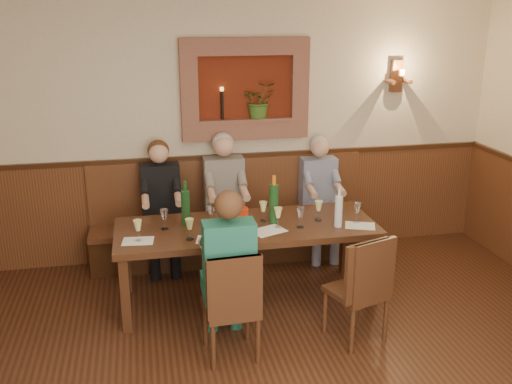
{
  "coord_description": "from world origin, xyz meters",
  "views": [
    {
      "loc": [
        -0.91,
        -2.99,
        2.66
      ],
      "look_at": [
        0.1,
        1.9,
        1.05
      ],
      "focal_mm": 40.0,
      "sensor_mm": 36.0,
      "label": 1
    }
  ],
  "objects_px": {
    "dining_table": "(247,233)",
    "wine_bottle_green_b": "(186,207)",
    "person_chair_front": "(228,284)",
    "spittoon_bucket": "(238,220)",
    "chair_near_left": "(231,325)",
    "wine_bottle_green_a": "(274,203)",
    "person_bench_mid": "(226,212)",
    "bench": "(231,231)",
    "person_bench_right": "(319,208)",
    "person_bench_left": "(162,218)",
    "water_bottle": "(339,211)",
    "chair_near_right": "(357,309)"
  },
  "relations": [
    {
      "from": "dining_table",
      "to": "wine_bottle_green_b",
      "type": "relative_size",
      "value": 5.68
    },
    {
      "from": "chair_near_right",
      "to": "person_chair_front",
      "type": "bearing_deg",
      "value": 156.17
    },
    {
      "from": "chair_near_right",
      "to": "person_bench_mid",
      "type": "distance_m",
      "value": 1.93
    },
    {
      "from": "chair_near_left",
      "to": "wine_bottle_green_a",
      "type": "bearing_deg",
      "value": 56.28
    },
    {
      "from": "spittoon_bucket",
      "to": "person_bench_mid",
      "type": "bearing_deg",
      "value": 87.86
    },
    {
      "from": "person_bench_left",
      "to": "wine_bottle_green_a",
      "type": "bearing_deg",
      "value": -39.0
    },
    {
      "from": "person_bench_mid",
      "to": "person_bench_right",
      "type": "xyz_separation_m",
      "value": [
        1.05,
        0.0,
        -0.04
      ]
    },
    {
      "from": "person_bench_mid",
      "to": "wine_bottle_green_b",
      "type": "xyz_separation_m",
      "value": [
        -0.48,
        -0.72,
        0.33
      ]
    },
    {
      "from": "chair_near_left",
      "to": "person_chair_front",
      "type": "xyz_separation_m",
      "value": [
        -0.0,
        0.14,
        0.3
      ]
    },
    {
      "from": "bench",
      "to": "chair_near_left",
      "type": "distance_m",
      "value": 1.88
    },
    {
      "from": "person_bench_mid",
      "to": "person_bench_right",
      "type": "relative_size",
      "value": 1.06
    },
    {
      "from": "dining_table",
      "to": "bench",
      "type": "bearing_deg",
      "value": 90.0
    },
    {
      "from": "person_bench_mid",
      "to": "water_bottle",
      "type": "xyz_separation_m",
      "value": [
        0.89,
        -1.04,
        0.31
      ]
    },
    {
      "from": "chair_near_left",
      "to": "chair_near_right",
      "type": "height_order",
      "value": "chair_near_right"
    },
    {
      "from": "spittoon_bucket",
      "to": "wine_bottle_green_b",
      "type": "xyz_separation_m",
      "value": [
        -0.44,
        0.25,
        0.07
      ]
    },
    {
      "from": "person_bench_left",
      "to": "person_bench_mid",
      "type": "xyz_separation_m",
      "value": [
        0.67,
        -0.0,
        0.02
      ]
    },
    {
      "from": "dining_table",
      "to": "person_bench_mid",
      "type": "height_order",
      "value": "person_bench_mid"
    },
    {
      "from": "chair_near_left",
      "to": "wine_bottle_green_a",
      "type": "relative_size",
      "value": 2.04
    },
    {
      "from": "person_bench_mid",
      "to": "person_bench_right",
      "type": "bearing_deg",
      "value": 0.14
    },
    {
      "from": "chair_near_left",
      "to": "wine_bottle_green_a",
      "type": "height_order",
      "value": "wine_bottle_green_a"
    },
    {
      "from": "person_bench_right",
      "to": "wine_bottle_green_a",
      "type": "relative_size",
      "value": 2.96
    },
    {
      "from": "person_chair_front",
      "to": "wine_bottle_green_b",
      "type": "bearing_deg",
      "value": 105.38
    },
    {
      "from": "person_bench_left",
      "to": "water_bottle",
      "type": "xyz_separation_m",
      "value": [
        1.56,
        -1.04,
        0.34
      ]
    },
    {
      "from": "bench",
      "to": "wine_bottle_green_a",
      "type": "relative_size",
      "value": 6.57
    },
    {
      "from": "wine_bottle_green_b",
      "to": "water_bottle",
      "type": "xyz_separation_m",
      "value": [
        1.36,
        -0.32,
        -0.02
      ]
    },
    {
      "from": "person_chair_front",
      "to": "spittoon_bucket",
      "type": "distance_m",
      "value": 0.73
    },
    {
      "from": "person_bench_right",
      "to": "wine_bottle_green_b",
      "type": "xyz_separation_m",
      "value": [
        -1.53,
        -0.72,
        0.37
      ]
    },
    {
      "from": "wine_bottle_green_a",
      "to": "wine_bottle_green_b",
      "type": "relative_size",
      "value": 1.08
    },
    {
      "from": "dining_table",
      "to": "chair_near_left",
      "type": "distance_m",
      "value": 1.04
    },
    {
      "from": "person_bench_left",
      "to": "dining_table",
      "type": "bearing_deg",
      "value": -48.57
    },
    {
      "from": "person_bench_right",
      "to": "chair_near_right",
      "type": "bearing_deg",
      "value": -96.98
    },
    {
      "from": "chair_near_left",
      "to": "person_bench_right",
      "type": "height_order",
      "value": "person_bench_right"
    },
    {
      "from": "chair_near_left",
      "to": "wine_bottle_green_a",
      "type": "distance_m",
      "value": 1.29
    },
    {
      "from": "bench",
      "to": "chair_near_right",
      "type": "bearing_deg",
      "value": -67.0
    },
    {
      "from": "chair_near_left",
      "to": "water_bottle",
      "type": "relative_size",
      "value": 2.45
    },
    {
      "from": "water_bottle",
      "to": "chair_near_right",
      "type": "bearing_deg",
      "value": -93.97
    },
    {
      "from": "person_bench_left",
      "to": "wine_bottle_green_b",
      "type": "height_order",
      "value": "person_bench_left"
    },
    {
      "from": "bench",
      "to": "water_bottle",
      "type": "relative_size",
      "value": 7.88
    },
    {
      "from": "spittoon_bucket",
      "to": "wine_bottle_green_a",
      "type": "xyz_separation_m",
      "value": [
        0.37,
        0.16,
        0.08
      ]
    },
    {
      "from": "bench",
      "to": "chair_near_left",
      "type": "xyz_separation_m",
      "value": [
        -0.3,
        -1.86,
        -0.06
      ]
    },
    {
      "from": "bench",
      "to": "person_bench_mid",
      "type": "height_order",
      "value": "person_bench_mid"
    },
    {
      "from": "person_chair_front",
      "to": "spittoon_bucket",
      "type": "xyz_separation_m",
      "value": [
        0.19,
        0.64,
        0.29
      ]
    },
    {
      "from": "chair_near_left",
      "to": "person_bench_left",
      "type": "height_order",
      "value": "person_bench_left"
    },
    {
      "from": "person_bench_mid",
      "to": "wine_bottle_green_b",
      "type": "height_order",
      "value": "person_bench_mid"
    },
    {
      "from": "person_bench_left",
      "to": "water_bottle",
      "type": "bearing_deg",
      "value": -33.78
    },
    {
      "from": "person_bench_mid",
      "to": "spittoon_bucket",
      "type": "distance_m",
      "value": 1.01
    },
    {
      "from": "dining_table",
      "to": "wine_bottle_green_a",
      "type": "bearing_deg",
      "value": 5.6
    },
    {
      "from": "person_bench_right",
      "to": "wine_bottle_green_a",
      "type": "distance_m",
      "value": 1.15
    },
    {
      "from": "dining_table",
      "to": "person_bench_mid",
      "type": "relative_size",
      "value": 1.68
    },
    {
      "from": "person_chair_front",
      "to": "wine_bottle_green_a",
      "type": "distance_m",
      "value": 1.05
    }
  ]
}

